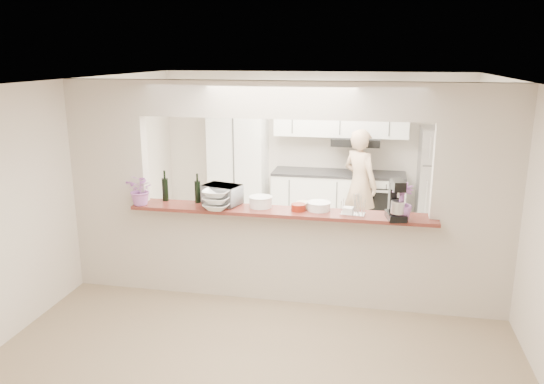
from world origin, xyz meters
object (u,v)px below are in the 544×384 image
(toaster_oven, at_px, (222,195))
(person, at_px, (360,185))
(refrigerator, at_px, (443,183))
(stand_mixer, at_px, (396,202))

(toaster_oven, relative_size, person, 0.25)
(refrigerator, height_order, toaster_oven, refrigerator)
(stand_mixer, bearing_deg, refrigerator, 73.93)
(toaster_oven, bearing_deg, person, 72.86)
(refrigerator, bearing_deg, person, -164.33)
(toaster_oven, bearing_deg, stand_mixer, 11.13)
(person, bearing_deg, toaster_oven, 96.77)
(refrigerator, relative_size, toaster_oven, 4.10)
(refrigerator, relative_size, stand_mixer, 4.02)
(stand_mixer, xyz_separation_m, person, (-0.45, 2.44, -0.44))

